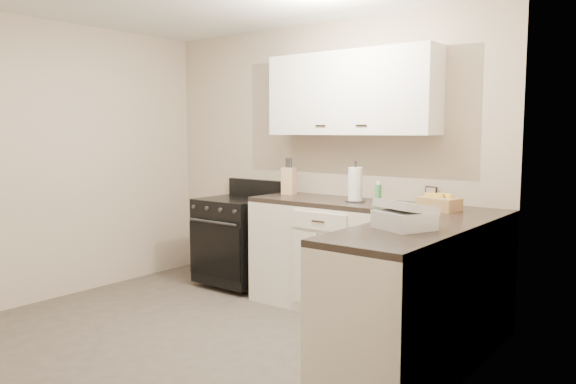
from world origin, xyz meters
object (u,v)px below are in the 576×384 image
Objects in this scene: stove at (236,240)px; knife_block at (289,181)px; paper_towel at (355,185)px; wicker_basket at (439,204)px; countertop_grill at (404,220)px.

knife_block is (0.57, 0.11, 0.60)m from stove.
paper_towel reaches higher than stove.
stove is 2.87× the size of wicker_basket.
stove is 3.29× the size of knife_block.
wicker_basket is (0.76, -0.07, -0.09)m from paper_towel.
stove is at bearing 177.82° from knife_block.
paper_towel is 0.77m from wicker_basket.
countertop_grill is (2.25, -0.93, 0.53)m from stove.
paper_towel is 1.33m from countertop_grill.
wicker_basket is (1.52, -0.15, -0.08)m from knife_block.
countertop_grill is (1.68, -1.04, -0.07)m from knife_block.
knife_block is at bearing 174.25° from wicker_basket.
countertop_grill is at bearing -22.45° from stove.
wicker_basket is 0.97× the size of countertop_grill.
countertop_grill is at bearing -80.01° from wicker_basket.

